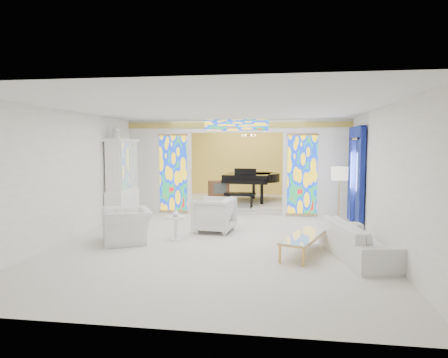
% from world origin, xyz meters
% --- Properties ---
extents(floor, '(12.00, 12.00, 0.00)m').
position_xyz_m(floor, '(0.00, 0.00, 0.00)').
color(floor, white).
rests_on(floor, ground).
extents(ceiling, '(7.00, 12.00, 0.02)m').
position_xyz_m(ceiling, '(0.00, 0.00, 3.00)').
color(ceiling, white).
rests_on(ceiling, wall_back).
extents(wall_back, '(7.00, 0.02, 3.00)m').
position_xyz_m(wall_back, '(0.00, 6.00, 1.50)').
color(wall_back, white).
rests_on(wall_back, floor).
extents(wall_front, '(7.00, 0.02, 3.00)m').
position_xyz_m(wall_front, '(0.00, -6.00, 1.50)').
color(wall_front, white).
rests_on(wall_front, floor).
extents(wall_left, '(0.02, 12.00, 3.00)m').
position_xyz_m(wall_left, '(-3.50, 0.00, 1.50)').
color(wall_left, white).
rests_on(wall_left, floor).
extents(wall_right, '(0.02, 12.00, 3.00)m').
position_xyz_m(wall_right, '(3.50, 0.00, 1.50)').
color(wall_right, white).
rests_on(wall_right, floor).
extents(partition_wall, '(7.00, 0.22, 3.00)m').
position_xyz_m(partition_wall, '(0.00, 2.00, 1.65)').
color(partition_wall, white).
rests_on(partition_wall, floor).
extents(stained_glass_left, '(0.90, 0.04, 2.40)m').
position_xyz_m(stained_glass_left, '(-2.03, 1.89, 1.30)').
color(stained_glass_left, gold).
rests_on(stained_glass_left, partition_wall).
extents(stained_glass_right, '(0.90, 0.04, 2.40)m').
position_xyz_m(stained_glass_right, '(2.03, 1.89, 1.30)').
color(stained_glass_right, gold).
rests_on(stained_glass_right, partition_wall).
extents(stained_glass_transom, '(2.00, 0.04, 0.34)m').
position_xyz_m(stained_glass_transom, '(0.00, 1.89, 2.82)').
color(stained_glass_transom, gold).
rests_on(stained_glass_transom, partition_wall).
extents(alcove_platform, '(6.80, 3.80, 0.18)m').
position_xyz_m(alcove_platform, '(0.00, 4.10, 0.09)').
color(alcove_platform, white).
rests_on(alcove_platform, floor).
extents(gold_curtain_back, '(6.70, 0.10, 2.90)m').
position_xyz_m(gold_curtain_back, '(0.00, 5.88, 1.50)').
color(gold_curtain_back, gold).
rests_on(gold_curtain_back, wall_back).
extents(chandelier, '(0.48, 0.48, 0.30)m').
position_xyz_m(chandelier, '(0.20, 4.00, 2.55)').
color(chandelier, gold).
rests_on(chandelier, ceiling).
extents(blue_drapes, '(0.14, 1.85, 2.65)m').
position_xyz_m(blue_drapes, '(3.40, 0.70, 1.58)').
color(blue_drapes, navy).
rests_on(blue_drapes, wall_right).
extents(china_cabinet, '(0.56, 1.46, 2.72)m').
position_xyz_m(china_cabinet, '(-3.22, 0.60, 1.17)').
color(china_cabinet, white).
rests_on(china_cabinet, floor).
extents(armchair_left, '(1.44, 1.50, 0.76)m').
position_xyz_m(armchair_left, '(-2.08, -1.94, 0.38)').
color(armchair_left, silver).
rests_on(armchair_left, floor).
extents(armchair_right, '(1.09, 1.06, 0.88)m').
position_xyz_m(armchair_right, '(-0.28, -0.60, 0.44)').
color(armchair_right, white).
rests_on(armchair_right, floor).
extents(sofa, '(1.39, 2.51, 0.69)m').
position_xyz_m(sofa, '(2.95, -2.50, 0.35)').
color(sofa, white).
rests_on(sofa, floor).
extents(side_table, '(0.53, 0.53, 0.56)m').
position_xyz_m(side_table, '(-1.02, -1.59, 0.36)').
color(side_table, white).
rests_on(side_table, floor).
extents(vase, '(0.21, 0.21, 0.17)m').
position_xyz_m(vase, '(-1.02, -1.59, 0.64)').
color(vase, silver).
rests_on(vase, side_table).
extents(coffee_table, '(1.10, 1.85, 0.39)m').
position_xyz_m(coffee_table, '(1.88, -2.39, 0.36)').
color(coffee_table, white).
rests_on(coffee_table, floor).
extents(floor_lamp, '(0.47, 0.47, 1.67)m').
position_xyz_m(floor_lamp, '(2.83, -0.34, 1.43)').
color(floor_lamp, gold).
rests_on(floor_lamp, floor).
extents(grand_piano, '(2.06, 3.06, 1.21)m').
position_xyz_m(grand_piano, '(0.35, 3.98, 1.00)').
color(grand_piano, black).
rests_on(grand_piano, alcove_platform).
extents(tv_console, '(0.79, 0.66, 0.79)m').
position_xyz_m(tv_console, '(-0.75, 3.05, 0.69)').
color(tv_console, brown).
rests_on(tv_console, alcove_platform).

